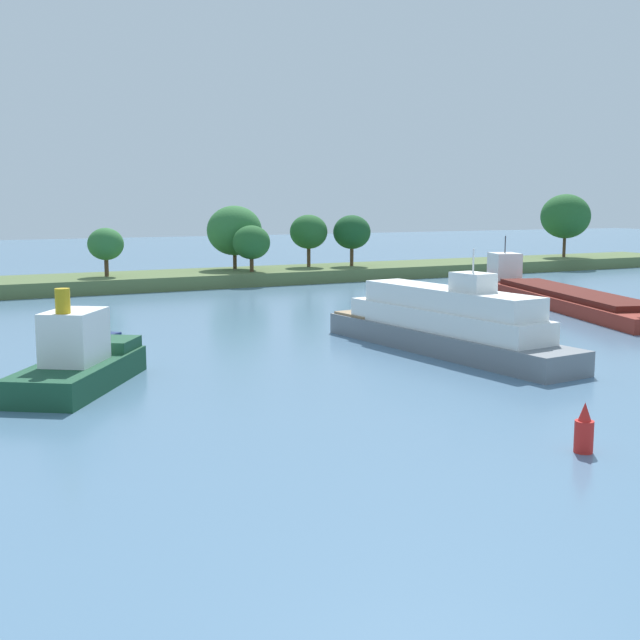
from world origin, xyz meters
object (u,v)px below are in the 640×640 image
at_px(tugboat, 80,361).
at_px(white_riverboat, 444,324).
at_px(fishing_skiff, 85,341).
at_px(cargo_barge, 559,295).
at_px(channel_buoy_red, 584,431).

height_order(tugboat, white_riverboat, white_riverboat).
xyz_separation_m(fishing_skiff, tugboat, (-2.69, -12.38, 1.08)).
bearing_deg(fishing_skiff, cargo_barge, 1.67).
bearing_deg(white_riverboat, fishing_skiff, 146.37).
height_order(fishing_skiff, cargo_barge, cargo_barge).
distance_m(tugboat, channel_buoy_red, 24.19).
relative_size(white_riverboat, channel_buoy_red, 10.60).
relative_size(fishing_skiff, white_riverboat, 0.27).
bearing_deg(channel_buoy_red, cargo_barge, 47.45).
xyz_separation_m(white_riverboat, channel_buoy_red, (-7.56, -19.06, -0.92)).
height_order(fishing_skiff, white_riverboat, white_riverboat).
bearing_deg(fishing_skiff, channel_buoy_red, -69.89).
xyz_separation_m(white_riverboat, cargo_barge, (22.79, 14.01, -0.83)).
relative_size(fishing_skiff, cargo_barge, 0.17).
bearing_deg(cargo_barge, fishing_skiff, -178.33).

